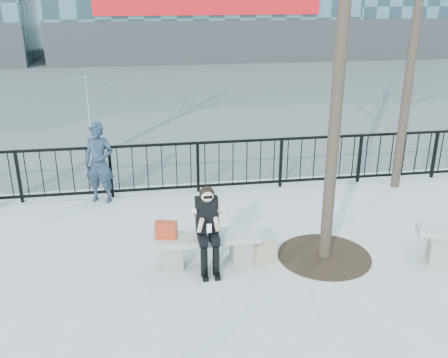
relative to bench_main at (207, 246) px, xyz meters
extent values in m
plane|color=#A1A19C|center=(0.00, 0.00, -0.30)|extent=(120.00, 120.00, 0.00)
cube|color=#474747|center=(0.00, 15.00, -0.30)|extent=(60.00, 23.00, 0.01)
cube|color=black|center=(0.00, 3.00, 0.78)|extent=(14.00, 0.05, 0.05)
cube|color=black|center=(0.00, 3.00, -0.18)|extent=(14.00, 0.05, 0.05)
cube|color=#2D2D30|center=(3.00, 21.96, 0.90)|extent=(18.00, 0.08, 2.40)
cube|color=red|center=(3.00, 21.90, 2.90)|extent=(12.60, 0.12, 1.00)
cylinder|color=black|center=(1.90, -0.10, 3.45)|extent=(0.18, 0.18, 7.50)
cylinder|color=black|center=(4.50, 2.60, 3.20)|extent=(0.18, 0.18, 7.00)
cylinder|color=black|center=(1.90, -0.10, -0.29)|extent=(1.50, 1.50, 0.02)
cube|color=slate|center=(-0.55, 0.00, -0.10)|extent=(0.32, 0.38, 0.40)
cube|color=slate|center=(0.55, 0.00, -0.10)|extent=(0.32, 0.38, 0.40)
cube|color=gray|center=(0.00, 0.00, 0.14)|extent=(1.65, 0.46, 0.09)
cube|color=slate|center=(3.61, -0.58, -0.10)|extent=(0.33, 0.39, 0.41)
cube|color=#B42D16|center=(-0.62, 0.02, 0.32)|extent=(0.36, 0.24, 0.27)
cube|color=tan|center=(0.90, -0.15, -0.13)|extent=(0.39, 0.24, 0.35)
imported|color=black|center=(-1.79, 2.80, 0.52)|extent=(0.69, 0.56, 1.65)
imported|color=yellow|center=(-2.46, 7.92, 0.60)|extent=(2.24, 2.27, 1.80)
camera|label=1|loc=(-0.84, -6.85, 3.76)|focal=40.00mm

